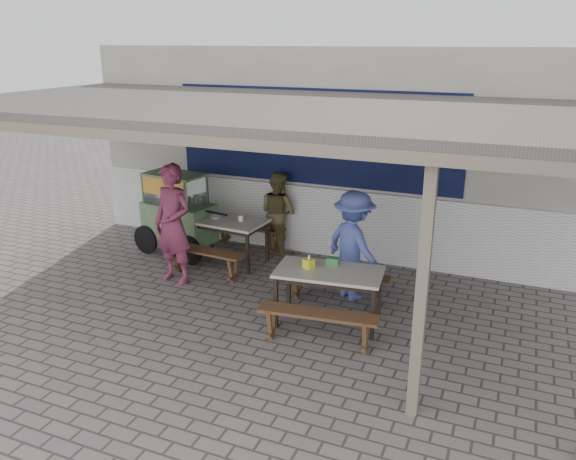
% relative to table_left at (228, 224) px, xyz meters
% --- Properties ---
extents(ground, '(60.00, 60.00, 0.00)m').
position_rel_table_left_xyz_m(ground, '(1.32, -1.99, -0.67)').
color(ground, slate).
rests_on(ground, ground).
extents(back_wall, '(9.00, 1.28, 3.50)m').
position_rel_table_left_xyz_m(back_wall, '(1.32, 1.59, 1.05)').
color(back_wall, beige).
rests_on(back_wall, ground).
extents(warung_roof, '(9.00, 4.21, 2.81)m').
position_rel_table_left_xyz_m(warung_roof, '(1.34, -1.09, 2.04)').
color(warung_roof, '#504844').
rests_on(warung_roof, ground).
extents(table_left, '(1.29, 0.84, 0.75)m').
position_rel_table_left_xyz_m(table_left, '(0.00, 0.00, 0.00)').
color(table_left, beige).
rests_on(table_left, ground).
extents(bench_left_street, '(1.36, 0.37, 0.45)m').
position_rel_table_left_xyz_m(bench_left_street, '(-0.05, -0.69, -0.34)').
color(bench_left_street, brown).
rests_on(bench_left_street, ground).
extents(bench_left_wall, '(1.36, 0.37, 0.45)m').
position_rel_table_left_xyz_m(bench_left_wall, '(0.05, 0.69, -0.34)').
color(bench_left_wall, brown).
rests_on(bench_left_wall, ground).
extents(table_right, '(1.46, 0.89, 0.75)m').
position_rel_table_left_xyz_m(table_right, '(2.26, -1.40, 0.00)').
color(table_right, beige).
rests_on(table_right, ground).
extents(bench_right_street, '(1.51, 0.46, 0.45)m').
position_rel_table_left_xyz_m(bench_right_street, '(2.33, -2.01, -0.33)').
color(bench_right_street, brown).
rests_on(bench_right_street, ground).
extents(bench_right_wall, '(1.51, 0.46, 0.45)m').
position_rel_table_left_xyz_m(bench_right_wall, '(2.18, -0.78, -0.33)').
color(bench_right_wall, brown).
rests_on(bench_right_wall, ground).
extents(vendor_cart, '(1.85, 0.89, 1.44)m').
position_rel_table_left_xyz_m(vendor_cart, '(-1.01, 0.03, 0.11)').
color(vendor_cart, '#709161').
rests_on(vendor_cart, ground).
extents(patron_street_side, '(0.75, 0.55, 1.87)m').
position_rel_table_left_xyz_m(patron_street_side, '(-0.38, -1.02, 0.26)').
color(patron_street_side, '#782B48').
rests_on(patron_street_side, ground).
extents(patron_wall_side, '(0.87, 0.78, 1.46)m').
position_rel_table_left_xyz_m(patron_wall_side, '(0.58, 0.76, 0.06)').
color(patron_wall_side, brown).
rests_on(patron_wall_side, ground).
extents(patron_right_table, '(1.19, 1.06, 1.60)m').
position_rel_table_left_xyz_m(patron_right_table, '(2.32, -0.50, 0.13)').
color(patron_right_table, '#4D5FB2').
rests_on(patron_right_table, ground).
extents(tissue_box, '(0.16, 0.16, 0.12)m').
position_rel_table_left_xyz_m(tissue_box, '(1.98, -1.41, 0.14)').
color(tissue_box, yellow).
rests_on(tissue_box, table_right).
extents(donation_box, '(0.17, 0.12, 0.11)m').
position_rel_table_left_xyz_m(donation_box, '(2.24, -1.20, 0.13)').
color(donation_box, '#367B41').
rests_on(donation_box, table_right).
extents(condiment_jar, '(0.09, 0.09, 0.10)m').
position_rel_table_left_xyz_m(condiment_jar, '(0.22, 0.04, 0.13)').
color(condiment_jar, white).
rests_on(condiment_jar, table_left).
extents(condiment_bowl, '(0.21, 0.21, 0.05)m').
position_rel_table_left_xyz_m(condiment_bowl, '(-0.22, -0.00, 0.11)').
color(condiment_bowl, white).
rests_on(condiment_bowl, table_left).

